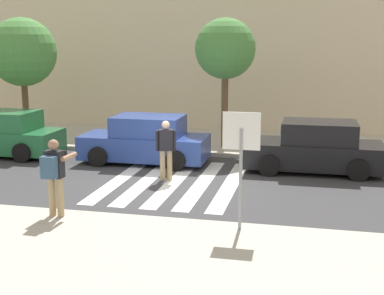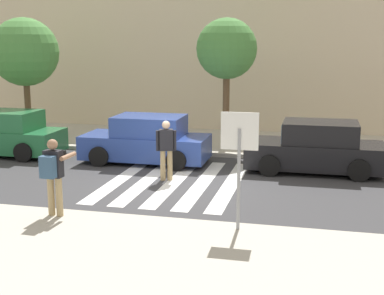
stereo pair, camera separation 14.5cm
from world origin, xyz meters
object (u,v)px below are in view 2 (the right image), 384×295
stop_sign (239,145)px  parked_car_green (4,134)px  parked_car_blue (147,141)px  street_tree_west (25,52)px  pedestrian_crossing (166,147)px  parked_car_black (316,148)px  photographer_with_backpack (53,171)px  street_tree_center (227,50)px

stop_sign → parked_car_green: size_ratio=0.59×
parked_car_blue → street_tree_west: bearing=157.4°
pedestrian_crossing → parked_car_black: bearing=25.7°
stop_sign → photographer_with_backpack: stop_sign is taller
parked_car_green → parked_car_blue: same height
stop_sign → street_tree_center: size_ratio=0.53×
parked_car_green → stop_sign: bearing=-32.8°
parked_car_green → street_tree_center: 8.31m
pedestrian_crossing → parked_car_blue: 2.37m
pedestrian_crossing → street_tree_center: size_ratio=0.38×
stop_sign → parked_car_green: bearing=147.2°
street_tree_west → street_tree_center: bearing=1.0°
parked_car_blue → stop_sign: bearing=-56.4°
photographer_with_backpack → parked_car_green: photographer_with_backpack is taller
parked_car_blue → street_tree_center: 4.38m
stop_sign → parked_car_blue: bearing=123.6°
parked_car_black → stop_sign: bearing=-104.3°
parked_car_black → pedestrian_crossing: bearing=-154.3°
pedestrian_crossing → street_tree_west: street_tree_west is taller
street_tree_center → stop_sign: bearing=-78.4°
parked_car_blue → street_tree_center: street_tree_center is taller
pedestrian_crossing → street_tree_west: 8.46m
parked_car_black → street_tree_center: street_tree_center is taller
pedestrian_crossing → stop_sign: bearing=-55.6°
photographer_with_backpack → street_tree_center: bearing=74.4°
photographer_with_backpack → parked_car_green: 7.83m
stop_sign → pedestrian_crossing: 4.77m
parked_car_green → street_tree_west: 3.62m
parked_car_blue → street_tree_center: size_ratio=0.90×
parked_car_black → street_tree_center: size_ratio=0.90×
stop_sign → parked_car_black: 6.16m
street_tree_west → street_tree_center: size_ratio=1.02×
parked_car_green → photographer_with_backpack: bearing=-49.9°
pedestrian_crossing → parked_car_black: pedestrian_crossing is taller
pedestrian_crossing → street_tree_center: (0.94, 4.46, 2.64)m
parked_car_green → parked_car_blue: 5.21m
stop_sign → parked_car_blue: stop_sign is taller
parked_car_blue → parked_car_black: size_ratio=1.00×
stop_sign → photographer_with_backpack: (-4.06, -0.13, -0.74)m
street_tree_center → photographer_with_backpack: bearing=-105.6°
parked_car_blue → pedestrian_crossing: bearing=-58.1°
photographer_with_backpack → street_tree_west: bearing=123.1°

